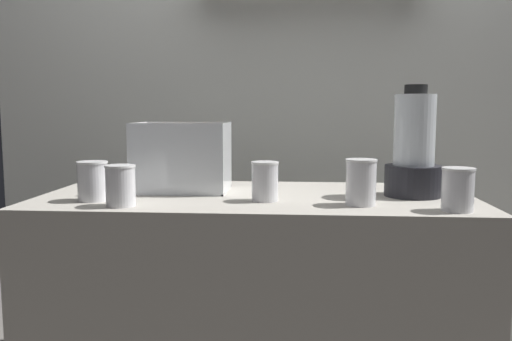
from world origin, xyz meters
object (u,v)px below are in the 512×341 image
object	(u,v)px
blender_pitcher	(414,153)
juice_cup_carrot_far_right	(458,192)
juice_cup_carrot_right	(361,185)
juice_cup_pomegranate_middle	(265,183)
juice_cup_orange_far_left	(93,183)
carrot_display_bin	(183,170)
juice_cup_orange_left	(121,187)

from	to	relation	value
blender_pitcher	juice_cup_carrot_far_right	bearing A→B (deg)	-74.71
juice_cup_carrot_right	juice_cup_pomegranate_middle	bearing A→B (deg)	170.01
juice_cup_orange_far_left	juice_cup_pomegranate_middle	bearing A→B (deg)	3.96
carrot_display_bin	juice_cup_pomegranate_middle	world-z (taller)	carrot_display_bin
blender_pitcher	juice_cup_carrot_far_right	world-z (taller)	blender_pitcher
carrot_display_bin	juice_cup_carrot_far_right	xyz separation A→B (m)	(0.83, -0.30, -0.02)
juice_cup_carrot_far_right	juice_cup_pomegranate_middle	bearing A→B (deg)	167.19
blender_pitcher	juice_cup_orange_left	bearing A→B (deg)	-164.50
juice_cup_pomegranate_middle	juice_cup_carrot_far_right	xyz separation A→B (m)	(0.54, -0.12, -0.00)
juice_cup_pomegranate_middle	juice_cup_orange_far_left	bearing A→B (deg)	-176.04
juice_cup_orange_far_left	juice_cup_orange_left	xyz separation A→B (m)	(0.12, -0.08, -0.00)
juice_cup_carrot_right	blender_pitcher	bearing A→B (deg)	43.07
juice_cup_carrot_right	juice_cup_carrot_far_right	bearing A→B (deg)	-15.88
juice_cup_carrot_far_right	juice_cup_orange_left	bearing A→B (deg)	179.84
juice_cup_orange_left	juice_cup_orange_far_left	bearing A→B (deg)	144.43
blender_pitcher	juice_cup_pomegranate_middle	distance (m)	0.49
juice_cup_orange_left	juice_cup_carrot_right	xyz separation A→B (m)	(0.69, 0.07, 0.00)
juice_cup_orange_far_left	juice_cup_carrot_right	distance (m)	0.81
blender_pitcher	juice_cup_orange_far_left	world-z (taller)	blender_pitcher
carrot_display_bin	blender_pitcher	xyz separation A→B (m)	(0.76, -0.06, 0.07)
blender_pitcher	juice_cup_carrot_right	distance (m)	0.27
carrot_display_bin	juice_cup_carrot_far_right	bearing A→B (deg)	-19.99
juice_cup_carrot_far_right	juice_cup_carrot_right	bearing A→B (deg)	164.12
juice_cup_pomegranate_middle	carrot_display_bin	bearing A→B (deg)	148.49
carrot_display_bin	juice_cup_pomegranate_middle	xyz separation A→B (m)	(0.29, -0.18, -0.02)
juice_cup_orange_far_left	juice_cup_pomegranate_middle	world-z (taller)	same
carrot_display_bin	blender_pitcher	bearing A→B (deg)	-4.18
juice_cup_orange_far_left	juice_cup_orange_left	world-z (taller)	juice_cup_orange_far_left
juice_cup_orange_far_left	juice_cup_carrot_right	world-z (taller)	juice_cup_carrot_right
blender_pitcher	juice_cup_orange_far_left	xyz separation A→B (m)	(-1.00, -0.16, -0.09)
blender_pitcher	juice_cup_carrot_right	bearing A→B (deg)	-136.93
juice_cup_orange_far_left	juice_cup_carrot_far_right	xyz separation A→B (m)	(1.06, -0.09, -0.00)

